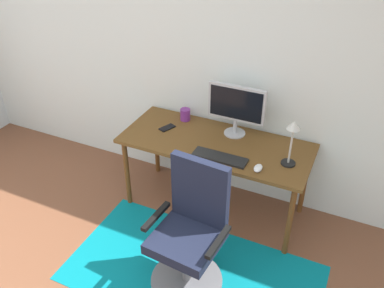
# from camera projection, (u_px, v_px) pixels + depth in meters

# --- Properties ---
(wall_back) EXTENTS (6.00, 0.10, 2.60)m
(wall_back) POSITION_uv_depth(u_px,v_px,m) (204.00, 51.00, 3.45)
(wall_back) COLOR silver
(wall_back) RESTS_ON ground
(area_rug) EXTENTS (1.89, 1.00, 0.01)m
(area_rug) POSITION_uv_depth(u_px,v_px,m) (192.00, 273.00, 3.12)
(area_rug) COLOR #087583
(area_rug) RESTS_ON ground
(desk) EXTENTS (1.57, 0.66, 0.70)m
(desk) POSITION_uv_depth(u_px,v_px,m) (216.00, 149.00, 3.41)
(desk) COLOR brown
(desk) RESTS_ON ground
(monitor) EXTENTS (0.48, 0.18, 0.44)m
(monitor) POSITION_uv_depth(u_px,v_px,m) (236.00, 106.00, 3.33)
(monitor) COLOR #B2B2B7
(monitor) RESTS_ON desk
(keyboard) EXTENTS (0.43, 0.13, 0.02)m
(keyboard) POSITION_uv_depth(u_px,v_px,m) (220.00, 157.00, 3.17)
(keyboard) COLOR black
(keyboard) RESTS_ON desk
(computer_mouse) EXTENTS (0.06, 0.10, 0.03)m
(computer_mouse) POSITION_uv_depth(u_px,v_px,m) (258.00, 168.00, 3.04)
(computer_mouse) COLOR white
(computer_mouse) RESTS_ON desk
(coffee_cup) EXTENTS (0.09, 0.09, 0.11)m
(coffee_cup) POSITION_uv_depth(u_px,v_px,m) (185.00, 115.00, 3.65)
(coffee_cup) COLOR #752C83
(coffee_cup) RESTS_ON desk
(cell_phone) EXTENTS (0.12, 0.16, 0.01)m
(cell_phone) POSITION_uv_depth(u_px,v_px,m) (167.00, 128.00, 3.55)
(cell_phone) COLOR black
(cell_phone) RESTS_ON desk
(desk_lamp) EXTENTS (0.11, 0.11, 0.37)m
(desk_lamp) POSITION_uv_depth(u_px,v_px,m) (293.00, 134.00, 2.97)
(desk_lamp) COLOR black
(desk_lamp) RESTS_ON desk
(office_chair) EXTENTS (0.55, 0.53, 1.00)m
(office_chair) POSITION_uv_depth(u_px,v_px,m) (190.00, 240.00, 2.87)
(office_chair) COLOR slate
(office_chair) RESTS_ON ground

